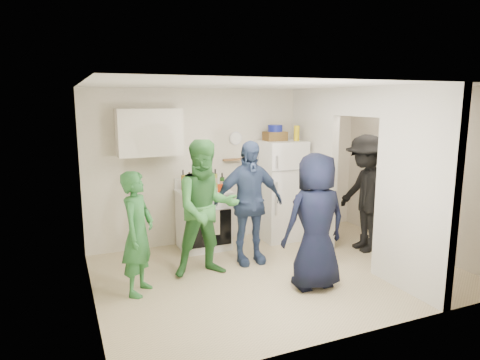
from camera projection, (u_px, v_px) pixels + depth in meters
name	position (u px, v px, depth m)	size (l,w,h in m)	color
floor	(279.00, 272.00, 5.84)	(4.80, 4.80, 0.00)	#C7B68C
wall_back	(232.00, 165.00, 7.15)	(4.80, 4.80, 0.00)	silver
wall_front	(366.00, 214.00, 4.08)	(4.80, 4.80, 0.00)	silver
wall_left	(88.00, 199.00, 4.69)	(3.40, 3.40, 0.00)	silver
wall_right	(419.00, 171.00, 6.54)	(3.40, 3.40, 0.00)	silver
ceiling	(283.00, 86.00, 5.38)	(4.80, 4.80, 0.00)	white
partition_pier_back	(313.00, 166.00, 7.07)	(0.12, 1.20, 2.50)	silver
partition_pier_front	(414.00, 191.00, 5.08)	(0.12, 1.20, 2.50)	silver
partition_header	(359.00, 102.00, 5.88)	(0.12, 1.00, 0.40)	silver
stove	(203.00, 219.00, 6.75)	(0.78, 0.65, 0.93)	white
upper_cabinet	(149.00, 132.00, 6.34)	(0.95, 0.34, 0.70)	silver
fridge	(281.00, 190.00, 7.18)	(0.68, 0.66, 1.66)	white
wicker_basket	(275.00, 136.00, 7.02)	(0.35, 0.25, 0.15)	brown
blue_bowl	(275.00, 128.00, 7.00)	(0.24, 0.24, 0.11)	navy
yellow_cup_stack_top	(297.00, 133.00, 7.00)	(0.09, 0.09, 0.25)	yellow
wall_clock	(235.00, 138.00, 7.07)	(0.22, 0.22, 0.03)	white
spice_shelf	(233.00, 160.00, 7.09)	(0.35, 0.08, 0.03)	olive
nook_window	(410.00, 144.00, 6.64)	(0.03, 0.70, 0.80)	black
nook_window_frame	(409.00, 144.00, 6.63)	(0.04, 0.76, 0.86)	white
nook_valance	(410.00, 121.00, 6.56)	(0.04, 0.82, 0.18)	white
yellow_cup_stack_stove	(200.00, 186.00, 6.40)	(0.09, 0.09, 0.25)	#D5E012
red_cup	(221.00, 188.00, 6.56)	(0.09, 0.09, 0.12)	red
person_green_left	(138.00, 233.00, 5.11)	(0.55, 0.36, 1.51)	#307840
person_green_center	(206.00, 209.00, 5.64)	(0.89, 0.69, 1.82)	#3D8239
person_denim	(248.00, 203.00, 6.07)	(1.04, 0.43, 1.77)	navy
person_navy	(316.00, 221.00, 5.25)	(0.83, 0.54, 1.70)	black
person_nook	(366.00, 193.00, 6.58)	(1.17, 0.67, 1.81)	black
bottle_a	(183.00, 180.00, 6.66)	(0.06, 0.06, 0.33)	olive
bottle_b	(193.00, 183.00, 6.47)	(0.06, 0.06, 0.30)	#1D531B
bottle_c	(194.00, 181.00, 6.75)	(0.06, 0.06, 0.26)	#9B9DA8
bottle_d	(206.00, 181.00, 6.60)	(0.06, 0.06, 0.32)	#5F2A10
bottle_e	(206.00, 178.00, 6.83)	(0.07, 0.07, 0.33)	#A1A8B3
bottle_f	(213.00, 181.00, 6.72)	(0.07, 0.07, 0.28)	#173F17
bottle_g	(215.00, 178.00, 6.86)	(0.07, 0.07, 0.30)	#A0A636
bottle_h	(187.00, 185.00, 6.41)	(0.08, 0.08, 0.28)	#A8AFB4
bottle_i	(204.00, 180.00, 6.74)	(0.07, 0.07, 0.29)	#56320E
bottle_j	(222.00, 182.00, 6.66)	(0.07, 0.07, 0.28)	#22511B
bottle_k	(189.00, 182.00, 6.59)	(0.08, 0.08, 0.30)	brown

